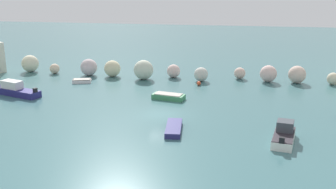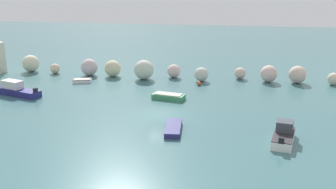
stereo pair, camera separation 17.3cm
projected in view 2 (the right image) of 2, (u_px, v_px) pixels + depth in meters
The scene contains 8 objects.
cove_water at pixel (162, 114), 43.23m from camera, with size 160.00×160.00×0.00m, color #3D696D.
rock_breakwater at pixel (159, 70), 57.99m from camera, with size 44.99×4.67×2.70m.
channel_buoy at pixel (199, 83), 54.30m from camera, with size 0.55×0.55×0.55m, color #E04C28.
moored_boat_1 at pixel (169, 96), 48.35m from camera, with size 3.96×2.33×0.66m.
moored_boat_2 at pixel (15, 90), 50.03m from camera, with size 6.87×3.72×1.71m.
moored_boat_3 at pixel (173, 128), 38.54m from camera, with size 1.73×4.38×0.51m.
moored_boat_5 at pixel (284, 135), 35.89m from camera, with size 2.48×4.52×1.70m.
moored_boat_6 at pixel (82, 81), 55.87m from camera, with size 2.71×1.93×0.48m.
Camera 2 is at (7.35, -40.30, 13.97)m, focal length 44.43 mm.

